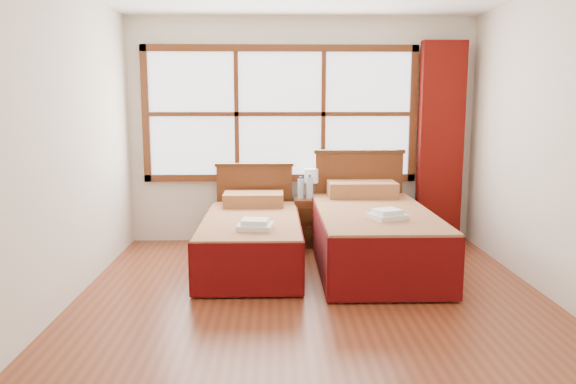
{
  "coord_description": "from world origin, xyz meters",
  "views": [
    {
      "loc": [
        -0.31,
        -4.32,
        1.64
      ],
      "look_at": [
        -0.19,
        0.7,
        0.83
      ],
      "focal_mm": 35.0,
      "sensor_mm": 36.0,
      "label": 1
    }
  ],
  "objects": [
    {
      "name": "floor",
      "position": [
        0.0,
        0.0,
        0.0
      ],
      "size": [
        4.5,
        4.5,
        0.0
      ],
      "primitive_type": "plane",
      "color": "brown",
      "rests_on": "ground"
    },
    {
      "name": "wall_back",
      "position": [
        0.0,
        2.25,
        1.3
      ],
      "size": [
        4.0,
        0.0,
        4.0
      ],
      "primitive_type": "plane",
      "rotation": [
        1.57,
        0.0,
        0.0
      ],
      "color": "silver",
      "rests_on": "floor"
    },
    {
      "name": "wall_left",
      "position": [
        -2.0,
        0.0,
        1.3
      ],
      "size": [
        0.0,
        4.5,
        4.5
      ],
      "primitive_type": "plane",
      "rotation": [
        1.57,
        0.0,
        1.57
      ],
      "color": "silver",
      "rests_on": "floor"
    },
    {
      "name": "wall_right",
      "position": [
        2.0,
        0.0,
        1.3
      ],
      "size": [
        0.0,
        4.5,
        4.5
      ],
      "primitive_type": "plane",
      "rotation": [
        1.57,
        0.0,
        -1.57
      ],
      "color": "silver",
      "rests_on": "floor"
    },
    {
      "name": "window",
      "position": [
        -0.25,
        2.21,
        1.5
      ],
      "size": [
        3.16,
        0.06,
        1.56
      ],
      "color": "white",
      "rests_on": "wall_back"
    },
    {
      "name": "curtain",
      "position": [
        1.6,
        2.11,
        1.17
      ],
      "size": [
        0.5,
        0.16,
        2.3
      ],
      "primitive_type": "cube",
      "color": "#680F0A",
      "rests_on": "wall_back"
    },
    {
      "name": "bed_left",
      "position": [
        -0.55,
        1.2,
        0.29
      ],
      "size": [
        0.97,
        1.99,
        0.94
      ],
      "color": "#44250E",
      "rests_on": "floor"
    },
    {
      "name": "bed_right",
      "position": [
        0.67,
        1.2,
        0.33
      ],
      "size": [
        1.12,
        2.17,
        1.09
      ],
      "color": "#44250E",
      "rests_on": "floor"
    },
    {
      "name": "nightstand",
      "position": [
        0.12,
        1.99,
        0.28
      ],
      "size": [
        0.42,
        0.41,
        0.55
      ],
      "color": "#582B13",
      "rests_on": "floor"
    },
    {
      "name": "towels_left",
      "position": [
        -0.49,
        0.64,
        0.54
      ],
      "size": [
        0.34,
        0.3,
        0.09
      ],
      "rotation": [
        0.0,
        0.0,
        -0.11
      ],
      "color": "white",
      "rests_on": "bed_left"
    },
    {
      "name": "towels_right",
      "position": [
        0.72,
        0.68,
        0.62
      ],
      "size": [
        0.38,
        0.36,
        0.09
      ],
      "rotation": [
        0.0,
        0.0,
        0.4
      ],
      "color": "white",
      "rests_on": "bed_right"
    },
    {
      "name": "lamp",
      "position": [
        0.11,
        2.13,
        0.78
      ],
      "size": [
        0.17,
        0.17,
        0.32
      ],
      "color": "gold",
      "rests_on": "nightstand"
    },
    {
      "name": "bottle_near",
      "position": [
        -0.02,
        1.96,
        0.67
      ],
      "size": [
        0.07,
        0.07,
        0.25
      ],
      "color": "#A1B9CF",
      "rests_on": "nightstand"
    },
    {
      "name": "bottle_far",
      "position": [
        0.08,
        1.93,
        0.68
      ],
      "size": [
        0.07,
        0.07,
        0.28
      ],
      "color": "#A1B9CF",
      "rests_on": "nightstand"
    }
  ]
}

